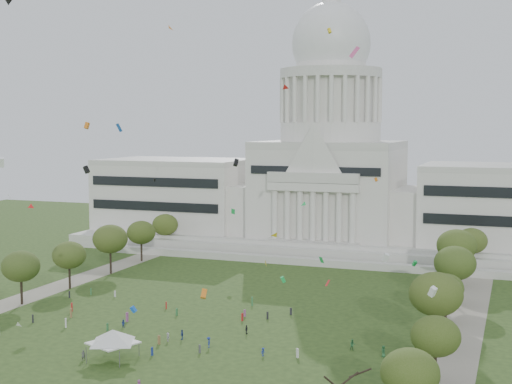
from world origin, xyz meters
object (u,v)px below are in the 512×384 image
(capitol, at_px, (330,179))
(big_bare_tree, at_px, (342,381))
(person_0, at_px, (383,351))
(event_tent, at_px, (113,336))

(capitol, relative_size, big_bare_tree, 12.50)
(capitol, bearing_deg, person_0, -70.75)
(capitol, xyz_separation_m, big_bare_tree, (38.00, -141.59, -13.62))
(event_tent, bearing_deg, capitol, 87.17)
(event_tent, bearing_deg, big_bare_tree, -24.07)
(event_tent, distance_m, person_0, 46.04)
(capitol, relative_size, event_tent, 12.94)
(person_0, bearing_deg, event_tent, -105.06)
(event_tent, height_order, person_0, event_tent)
(big_bare_tree, relative_size, event_tent, 1.04)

